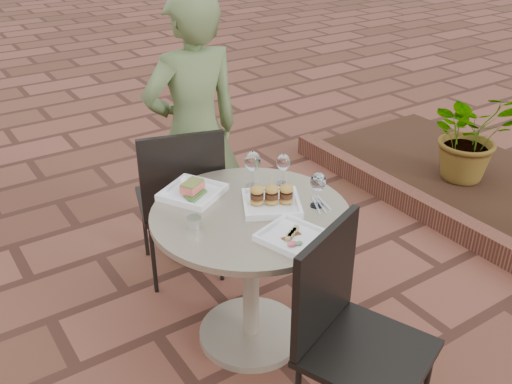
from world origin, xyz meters
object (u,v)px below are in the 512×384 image
cafe_table (251,257)px  plate_salmon (193,191)px  plate_tuna (291,236)px  chair_far (181,193)px  plate_sliders (272,199)px  diner (194,134)px  chair_near (348,324)px

cafe_table → plate_salmon: plate_salmon is taller
cafe_table → plate_tuna: size_ratio=3.12×
cafe_table → plate_salmon: size_ratio=2.60×
cafe_table → plate_tuna: (0.02, -0.28, 0.26)m
chair_far → plate_sliders: bearing=119.2°
diner → plate_sliders: size_ratio=4.59×
plate_salmon → diner: bearing=61.0°
cafe_table → diner: size_ratio=0.57×
plate_sliders → plate_salmon: bearing=130.6°
diner → plate_sliders: (-0.04, -0.81, -0.03)m
cafe_table → chair_near: 0.65m
cafe_table → diner: bearing=79.5°
cafe_table → plate_tuna: 0.38m
chair_far → plate_salmon: (-0.10, -0.35, 0.20)m
cafe_table → chair_near: bearing=-88.7°
chair_near → plate_tuna: size_ratio=3.22×
plate_salmon → plate_sliders: bearing=-49.4°
cafe_table → chair_far: chair_far is taller
cafe_table → plate_tuna: plate_tuna is taller
plate_sliders → diner: bearing=87.1°
plate_salmon → plate_tuna: plate_salmon is taller
chair_far → plate_salmon: size_ratio=2.69×
chair_near → plate_tuna: (0.00, 0.37, 0.19)m
diner → plate_salmon: (-0.29, -0.52, -0.04)m
chair_far → plate_tuna: size_ratio=3.22×
chair_far → chair_near: (0.05, -1.28, 0.00)m
plate_tuna → cafe_table: bearing=93.7°
plate_salmon → chair_far: bearing=73.5°
cafe_table → diner: (0.15, 0.80, 0.31)m
diner → plate_tuna: 1.09m
plate_salmon → cafe_table: bearing=-62.9°
plate_sliders → plate_tuna: plate_sliders is taller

